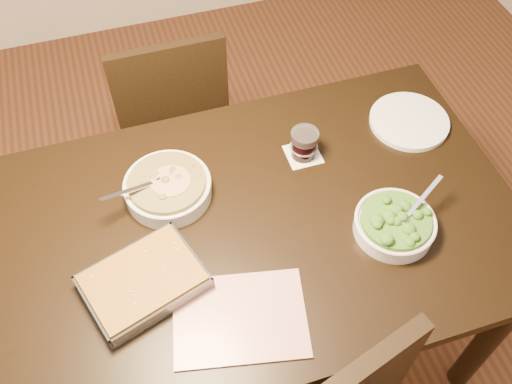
{
  "coord_description": "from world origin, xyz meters",
  "views": [
    {
      "loc": [
        -0.28,
        -0.82,
        2.02
      ],
      "look_at": [
        0.0,
        0.06,
        0.8
      ],
      "focal_mm": 40.0,
      "sensor_mm": 36.0,
      "label": 1
    }
  ],
  "objects_px": {
    "table": "(262,239)",
    "dinner_plate": "(409,121)",
    "broccoli_bowl": "(395,224)",
    "stew_bowl": "(168,187)",
    "chair_far": "(171,109)",
    "wine_tumbler": "(304,143)",
    "baking_dish": "(144,282)"
  },
  "relations": [
    {
      "from": "stew_bowl",
      "to": "wine_tumbler",
      "type": "bearing_deg",
      "value": 3.5
    },
    {
      "from": "chair_far",
      "to": "stew_bowl",
      "type": "bearing_deg",
      "value": 80.09
    },
    {
      "from": "broccoli_bowl",
      "to": "chair_far",
      "type": "bearing_deg",
      "value": 115.7
    },
    {
      "from": "table",
      "to": "chair_far",
      "type": "relative_size",
      "value": 1.64
    },
    {
      "from": "baking_dish",
      "to": "wine_tumbler",
      "type": "bearing_deg",
      "value": 11.0
    },
    {
      "from": "table",
      "to": "wine_tumbler",
      "type": "distance_m",
      "value": 0.3
    },
    {
      "from": "stew_bowl",
      "to": "broccoli_bowl",
      "type": "distance_m",
      "value": 0.62
    },
    {
      "from": "table",
      "to": "dinner_plate",
      "type": "height_order",
      "value": "dinner_plate"
    },
    {
      "from": "wine_tumbler",
      "to": "chair_far",
      "type": "bearing_deg",
      "value": 117.24
    },
    {
      "from": "table",
      "to": "dinner_plate",
      "type": "relative_size",
      "value": 5.78
    },
    {
      "from": "broccoli_bowl",
      "to": "baking_dish",
      "type": "distance_m",
      "value": 0.66
    },
    {
      "from": "chair_far",
      "to": "dinner_plate",
      "type": "bearing_deg",
      "value": 139.35
    },
    {
      "from": "broccoli_bowl",
      "to": "wine_tumbler",
      "type": "xyz_separation_m",
      "value": [
        -0.13,
        0.32,
        0.02
      ]
    },
    {
      "from": "broccoli_bowl",
      "to": "wine_tumbler",
      "type": "height_order",
      "value": "wine_tumbler"
    },
    {
      "from": "baking_dish",
      "to": "wine_tumbler",
      "type": "xyz_separation_m",
      "value": [
        0.53,
        0.29,
        0.02
      ]
    },
    {
      "from": "broccoli_bowl",
      "to": "dinner_plate",
      "type": "height_order",
      "value": "broccoli_bowl"
    },
    {
      "from": "baking_dish",
      "to": "chair_far",
      "type": "height_order",
      "value": "chair_far"
    },
    {
      "from": "broccoli_bowl",
      "to": "dinner_plate",
      "type": "relative_size",
      "value": 0.96
    },
    {
      "from": "stew_bowl",
      "to": "wine_tumbler",
      "type": "height_order",
      "value": "same"
    },
    {
      "from": "table",
      "to": "baking_dish",
      "type": "height_order",
      "value": "baking_dish"
    },
    {
      "from": "chair_far",
      "to": "wine_tumbler",
      "type": "bearing_deg",
      "value": 117.19
    },
    {
      "from": "stew_bowl",
      "to": "baking_dish",
      "type": "height_order",
      "value": "stew_bowl"
    },
    {
      "from": "dinner_plate",
      "to": "table",
      "type": "bearing_deg",
      "value": -158.97
    },
    {
      "from": "stew_bowl",
      "to": "chair_far",
      "type": "relative_size",
      "value": 0.31
    },
    {
      "from": "wine_tumbler",
      "to": "dinner_plate",
      "type": "height_order",
      "value": "wine_tumbler"
    },
    {
      "from": "table",
      "to": "broccoli_bowl",
      "type": "distance_m",
      "value": 0.37
    },
    {
      "from": "broccoli_bowl",
      "to": "wine_tumbler",
      "type": "relative_size",
      "value": 2.57
    },
    {
      "from": "baking_dish",
      "to": "wine_tumbler",
      "type": "relative_size",
      "value": 3.67
    },
    {
      "from": "table",
      "to": "stew_bowl",
      "type": "height_order",
      "value": "stew_bowl"
    },
    {
      "from": "chair_far",
      "to": "table",
      "type": "bearing_deg",
      "value": 98.44
    },
    {
      "from": "stew_bowl",
      "to": "dinner_plate",
      "type": "height_order",
      "value": "stew_bowl"
    },
    {
      "from": "baking_dish",
      "to": "wine_tumbler",
      "type": "distance_m",
      "value": 0.6
    }
  ]
}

